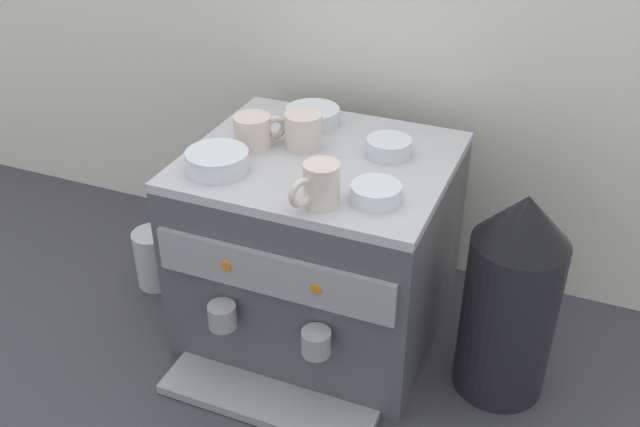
% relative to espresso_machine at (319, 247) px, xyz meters
% --- Properties ---
extents(ground_plane, '(4.00, 4.00, 0.00)m').
position_rel_espresso_machine_xyz_m(ground_plane, '(0.00, 0.00, -0.21)').
color(ground_plane, '#38383D').
extents(tiled_backsplash_wall, '(2.80, 0.03, 1.13)m').
position_rel_espresso_machine_xyz_m(tiled_backsplash_wall, '(0.00, 0.34, 0.35)').
color(tiled_backsplash_wall, silver).
rests_on(tiled_backsplash_wall, ground_plane).
extents(espresso_machine, '(0.52, 0.57, 0.43)m').
position_rel_espresso_machine_xyz_m(espresso_machine, '(0.00, 0.00, 0.00)').
color(espresso_machine, '#4C4C51').
rests_on(espresso_machine, ground_plane).
extents(ceramic_cup_0, '(0.09, 0.10, 0.07)m').
position_rel_espresso_machine_xyz_m(ceramic_cup_0, '(-0.14, -0.00, 0.25)').
color(ceramic_cup_0, beige).
rests_on(ceramic_cup_0, espresso_machine).
extents(ceramic_cup_1, '(0.07, 0.10, 0.08)m').
position_rel_espresso_machine_xyz_m(ceramic_cup_1, '(0.07, -0.17, 0.26)').
color(ceramic_cup_1, beige).
rests_on(ceramic_cup_1, espresso_machine).
extents(ceramic_cup_2, '(0.09, 0.11, 0.07)m').
position_rel_espresso_machine_xyz_m(ceramic_cup_2, '(-0.05, 0.04, 0.25)').
color(ceramic_cup_2, beige).
rests_on(ceramic_cup_2, espresso_machine).
extents(ceramic_bowl_0, '(0.09, 0.09, 0.04)m').
position_rel_espresso_machine_xyz_m(ceramic_bowl_0, '(0.12, 0.06, 0.23)').
color(ceramic_bowl_0, silver).
rests_on(ceramic_bowl_0, espresso_machine).
extents(ceramic_bowl_1, '(0.12, 0.12, 0.04)m').
position_rel_espresso_machine_xyz_m(ceramic_bowl_1, '(-0.07, 0.15, 0.23)').
color(ceramic_bowl_1, silver).
rests_on(ceramic_bowl_1, espresso_machine).
extents(ceramic_bowl_2, '(0.12, 0.12, 0.04)m').
position_rel_espresso_machine_xyz_m(ceramic_bowl_2, '(-0.16, -0.12, 0.23)').
color(ceramic_bowl_2, silver).
rests_on(ceramic_bowl_2, espresso_machine).
extents(ceramic_bowl_3, '(0.09, 0.09, 0.03)m').
position_rel_espresso_machine_xyz_m(ceramic_bowl_3, '(0.16, -0.12, 0.23)').
color(ceramic_bowl_3, silver).
rests_on(ceramic_bowl_3, espresso_machine).
extents(coffee_grinder, '(0.18, 0.18, 0.45)m').
position_rel_espresso_machine_xyz_m(coffee_grinder, '(0.41, -0.03, 0.01)').
color(coffee_grinder, black).
rests_on(coffee_grinder, ground_plane).
extents(milk_pitcher, '(0.10, 0.10, 0.15)m').
position_rel_espresso_machine_xyz_m(milk_pitcher, '(-0.43, -0.01, -0.14)').
color(milk_pitcher, '#B7B7BC').
rests_on(milk_pitcher, ground_plane).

